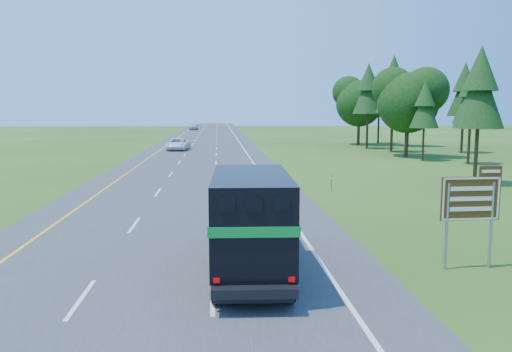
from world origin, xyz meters
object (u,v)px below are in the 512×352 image
object	(u,v)px
white_suv	(178,144)
far_car	(194,126)
horse_truck	(251,219)
exit_sign	(471,203)

from	to	relation	value
white_suv	far_car	size ratio (longest dim) A/B	1.10
horse_truck	exit_sign	xyz separation A→B (m)	(7.27, -0.07, 0.44)
horse_truck	exit_sign	distance (m)	7.28
horse_truck	white_suv	bearing A→B (deg)	99.20
far_car	exit_sign	distance (m)	116.77
horse_truck	far_car	world-z (taller)	horse_truck
white_suv	far_car	bearing A→B (deg)	95.27
far_car	white_suv	bearing A→B (deg)	-86.01
white_suv	far_car	distance (m)	65.90
far_car	horse_truck	bearing A→B (deg)	-83.34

